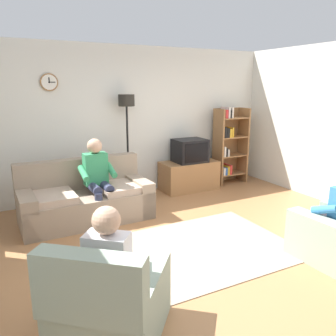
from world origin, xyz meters
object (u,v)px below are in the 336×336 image
object	(u,v)px
person_in_left_armchair	(112,263)
couch	(86,200)
bookshelf	(228,144)
tv	(190,151)
tv_stand	(189,175)
floor_lamp	(127,118)
person_on_couch	(98,176)
armchair_near_window	(110,305)

from	to	relation	value
person_in_left_armchair	couch	bearing A→B (deg)	80.91
couch	bookshelf	bearing A→B (deg)	12.57
person_in_left_armchair	tv	bearing A→B (deg)	50.24
tv_stand	floor_lamp	bearing A→B (deg)	175.36
tv_stand	bookshelf	bearing A→B (deg)	4.26
bookshelf	person_in_left_armchair	world-z (taller)	bookshelf
floor_lamp	person_on_couch	xyz separation A→B (m)	(-0.80, -0.84, -0.75)
tv_stand	floor_lamp	xyz separation A→B (m)	(-1.22, 0.10, 1.17)
tv_stand	person_in_left_armchair	distance (m)	4.09
bookshelf	floor_lamp	xyz separation A→B (m)	(-2.20, 0.03, 0.64)
floor_lamp	armchair_near_window	world-z (taller)	floor_lamp
person_on_couch	person_in_left_armchair	size ratio (longest dim) A/B	1.11
couch	floor_lamp	size ratio (longest dim) A/B	1.04
bookshelf	couch	bearing A→B (deg)	-167.43
bookshelf	floor_lamp	distance (m)	2.29
bookshelf	person_in_left_armchair	size ratio (longest dim) A/B	1.42
tv	armchair_near_window	world-z (taller)	tv
person_on_couch	person_in_left_armchair	world-z (taller)	person_on_couch
tv_stand	person_in_left_armchair	xyz separation A→B (m)	(-2.59, -3.14, 0.32)
tv_stand	person_on_couch	xyz separation A→B (m)	(-2.02, -0.74, 0.42)
tv_stand	bookshelf	distance (m)	1.12
bookshelf	person_on_couch	bearing A→B (deg)	-164.75
armchair_near_window	person_in_left_armchair	size ratio (longest dim) A/B	1.06
couch	floor_lamp	xyz separation A→B (m)	(0.97, 0.73, 1.14)
couch	tv_stand	xyz separation A→B (m)	(2.19, 0.63, -0.03)
couch	floor_lamp	world-z (taller)	floor_lamp
bookshelf	armchair_near_window	world-z (taller)	bookshelf
tv	person_in_left_armchair	size ratio (longest dim) A/B	0.54
bookshelf	person_on_couch	distance (m)	3.11
tv	person_in_left_armchair	bearing A→B (deg)	-129.76
tv_stand	armchair_near_window	size ratio (longest dim) A/B	0.93
armchair_near_window	bookshelf	bearing A→B (deg)	42.14
couch	person_on_couch	size ratio (longest dim) A/B	1.55
couch	bookshelf	xyz separation A→B (m)	(3.17, 0.71, 0.50)
couch	tv	xyz separation A→B (m)	(2.19, 0.61, 0.47)
armchair_near_window	tv_stand	bearing A→B (deg)	50.46
tv_stand	armchair_near_window	xyz separation A→B (m)	(-2.65, -3.21, 0.01)
floor_lamp	tv_stand	bearing A→B (deg)	-4.64
tv_stand	tv	xyz separation A→B (m)	(0.00, -0.02, 0.50)
tv	bookshelf	xyz separation A→B (m)	(0.98, 0.10, 0.03)
tv_stand	person_on_couch	bearing A→B (deg)	-159.76
person_in_left_armchair	person_on_couch	bearing A→B (deg)	76.50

